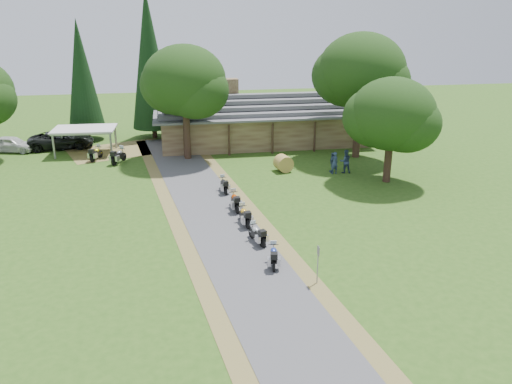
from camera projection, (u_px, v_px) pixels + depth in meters
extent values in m
plane|color=#2B5016|center=(237.00, 252.00, 27.07)|extent=(120.00, 120.00, 0.00)
plane|color=#444447|center=(220.00, 224.00, 30.70)|extent=(51.95, 51.95, 0.00)
imported|color=silver|center=(11.00, 142.00, 46.31)|extent=(3.67, 6.01, 1.87)
imported|color=black|center=(61.00, 136.00, 47.45)|extent=(3.35, 6.69, 2.47)
imported|color=navy|center=(334.00, 161.00, 39.91)|extent=(0.68, 0.55, 2.12)
imported|color=navy|center=(345.00, 159.00, 40.16)|extent=(0.67, 0.50, 2.24)
imported|color=navy|center=(333.00, 161.00, 40.39)|extent=(0.40, 0.55, 1.91)
cylinder|color=#A67D3C|center=(283.00, 163.00, 40.70)|extent=(1.54, 1.45, 1.33)
cone|color=black|center=(150.00, 65.00, 49.55)|extent=(4.24, 4.24, 14.64)
cone|color=black|center=(82.00, 81.00, 49.19)|extent=(3.66, 3.66, 11.85)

